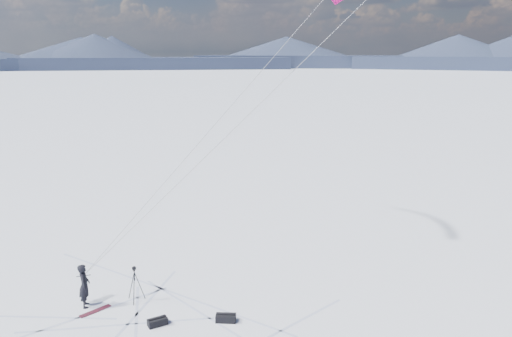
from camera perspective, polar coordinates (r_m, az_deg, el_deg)
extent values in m
plane|color=white|center=(20.92, -16.62, -16.72)|extent=(1800.00, 1800.00, 0.00)
cube|color=#1B2234|center=(333.48, 23.81, 10.80)|extent=(145.33, 128.71, 5.29)
cone|color=#1B2234|center=(333.43, 23.85, 11.25)|extent=(89.94, 89.94, 8.00)
cube|color=#1B2234|center=(336.48, 7.15, 11.81)|extent=(156.07, 96.69, 5.29)
cone|color=#1B2234|center=(336.43, 7.17, 12.26)|extent=(82.96, 82.96, 8.00)
cube|color=#1B2234|center=(338.09, -9.45, 11.74)|extent=(152.94, 56.08, 5.29)
cone|color=#1B2234|center=(338.04, -9.47, 12.19)|extent=(68.60, 68.60, 8.00)
cube|color=#1B2234|center=(338.18, -25.95, 10.62)|extent=(156.25, 77.25, 5.29)
cone|color=#1B2234|center=(338.13, -25.99, 11.06)|extent=(76.64, 76.64, 8.00)
cube|color=#AFB9D7|center=(21.63, -20.93, -16.01)|extent=(6.45, 7.79, 0.01)
cube|color=#AFB9D7|center=(23.48, -15.97, -13.21)|extent=(11.66, 3.07, 0.01)
cube|color=#AFB9D7|center=(20.50, -6.47, -16.86)|extent=(6.52, 4.83, 0.01)
cube|color=#AFB9D7|center=(22.71, -2.78, -13.62)|extent=(8.85, 4.87, 0.01)
imported|color=black|center=(22.49, -18.85, -14.66)|extent=(0.47, 0.69, 1.85)
cube|color=maroon|center=(21.97, -17.88, -15.24)|extent=(1.24, 0.94, 0.04)
cylinder|color=black|center=(22.12, -13.14, -12.87)|extent=(0.42, 0.16, 1.32)
cylinder|color=black|center=(22.20, -14.04, -12.83)|extent=(0.34, 0.32, 1.32)
cylinder|color=black|center=(21.90, -13.77, -13.19)|extent=(0.13, 0.43, 1.32)
cylinder|color=black|center=(21.87, -13.72, -11.87)|extent=(0.04, 0.04, 0.39)
cube|color=black|center=(21.77, -13.76, -11.26)|extent=(0.10, 0.10, 0.06)
cube|color=black|center=(21.73, -13.77, -11.02)|extent=(0.17, 0.14, 0.11)
cylinder|color=black|center=(21.82, -13.77, -10.91)|extent=(0.08, 0.11, 0.08)
cube|color=black|center=(20.36, -11.19, -16.83)|extent=(0.81, 0.55, 0.28)
cylinder|color=black|center=(20.28, -11.21, -16.45)|extent=(0.70, 0.27, 0.07)
cube|color=black|center=(20.28, -3.47, -16.70)|extent=(0.86, 0.58, 0.29)
cylinder|color=black|center=(20.20, -3.48, -16.29)|extent=(0.74, 0.29, 0.09)
cylinder|color=gray|center=(19.61, -2.57, 4.51)|extent=(12.29, 1.58, 11.86)
cylinder|color=gray|center=(22.09, -4.35, 5.46)|extent=(11.85, 3.62, 11.86)
cylinder|color=black|center=(21.90, -19.12, -11.51)|extent=(0.55, 0.08, 0.03)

